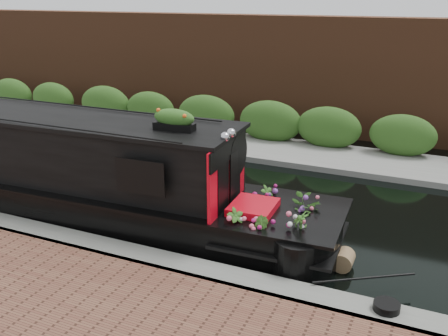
% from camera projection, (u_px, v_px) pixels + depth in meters
% --- Properties ---
extents(ground, '(80.00, 80.00, 0.00)m').
position_uv_depth(ground, '(196.00, 197.00, 12.22)').
color(ground, black).
rests_on(ground, ground).
extents(near_bank_coping, '(40.00, 0.60, 0.50)m').
position_uv_depth(near_bank_coping, '(116.00, 260.00, 9.38)').
color(near_bank_coping, slate).
rests_on(near_bank_coping, ground).
extents(far_bank_path, '(40.00, 2.40, 0.34)m').
position_uv_depth(far_bank_path, '(256.00, 150.00, 15.84)').
color(far_bank_path, gray).
rests_on(far_bank_path, ground).
extents(far_hedge, '(40.00, 1.10, 2.80)m').
position_uv_depth(far_hedge, '(265.00, 143.00, 16.61)').
color(far_hedge, '#2D551C').
rests_on(far_hedge, ground).
extents(far_brick_wall, '(40.00, 1.00, 8.00)m').
position_uv_depth(far_brick_wall, '(284.00, 128.00, 18.42)').
color(far_brick_wall, brown).
rests_on(far_brick_wall, ground).
extents(narrowboat, '(12.36, 2.65, 2.88)m').
position_uv_depth(narrowboat, '(57.00, 174.00, 11.30)').
color(narrowboat, black).
rests_on(narrowboat, ground).
extents(rope_fender, '(0.36, 0.41, 0.36)m').
position_uv_depth(rope_fender, '(344.00, 260.00, 9.03)').
color(rope_fender, olive).
rests_on(rope_fender, ground).
extents(coiled_mooring_rope, '(0.40, 0.40, 0.12)m').
position_uv_depth(coiled_mooring_rope, '(387.00, 306.00, 7.47)').
color(coiled_mooring_rope, black).
rests_on(coiled_mooring_rope, near_bank_coping).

